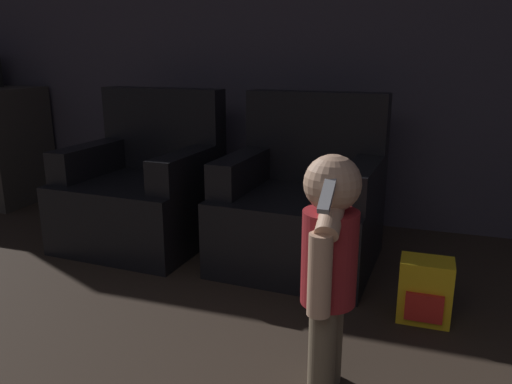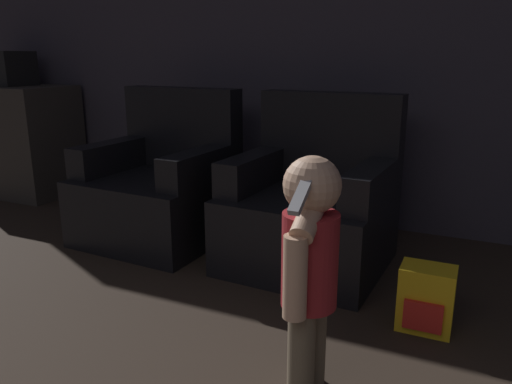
% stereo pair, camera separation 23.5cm
% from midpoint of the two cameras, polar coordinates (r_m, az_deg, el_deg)
% --- Properties ---
extents(wall_back, '(8.40, 0.05, 2.60)m').
position_cam_midpoint_polar(wall_back, '(3.67, 3.52, 16.91)').
color(wall_back, '#3D3842').
rests_on(wall_back, ground_plane).
extents(armchair_left, '(0.91, 0.87, 0.99)m').
position_cam_midpoint_polar(armchair_left, '(3.38, -14.62, 0.06)').
color(armchair_left, black).
rests_on(armchair_left, ground_plane).
extents(armchair_right, '(0.91, 0.87, 0.99)m').
position_cam_midpoint_polar(armchair_right, '(2.95, 2.98, -1.69)').
color(armchair_right, black).
rests_on(armchair_right, ground_plane).
extents(person_toddler, '(0.19, 0.34, 0.89)m').
position_cam_midpoint_polar(person_toddler, '(1.73, 4.49, -7.65)').
color(person_toddler, brown).
rests_on(person_toddler, ground_plane).
extents(toy_backpack, '(0.24, 0.18, 0.30)m').
position_cam_midpoint_polar(toy_backpack, '(2.44, 16.13, -10.87)').
color(toy_backpack, yellow).
rests_on(toy_backpack, ground_plane).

